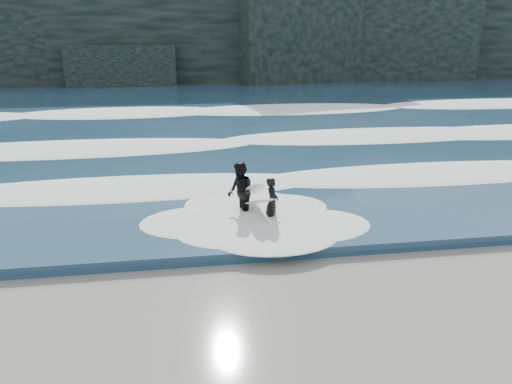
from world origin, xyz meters
TOP-DOWN VIEW (x-y plane):
  - ground at (0.00, 0.00)m, footprint 120.00×120.00m
  - sea at (0.00, 29.00)m, footprint 90.00×52.00m
  - headland at (0.00, 46.00)m, footprint 70.00×9.00m
  - foam_near at (0.00, 9.00)m, footprint 60.00×3.20m
  - foam_mid at (0.00, 16.00)m, footprint 60.00×4.00m
  - foam_far at (0.00, 25.00)m, footprint 60.00×4.80m
  - surfer_left at (-0.48, 5.36)m, footprint 1.16×2.05m
  - surfer_right at (-1.20, 5.89)m, footprint 1.12×1.90m

SIDE VIEW (x-z plane):
  - ground at x=0.00m, z-range 0.00..0.00m
  - sea at x=0.00m, z-range 0.00..0.30m
  - foam_near at x=0.00m, z-range 0.30..0.50m
  - foam_mid at x=0.00m, z-range 0.30..0.54m
  - foam_far at x=0.00m, z-range 0.30..0.60m
  - surfer_left at x=-0.48m, z-range 0.01..1.51m
  - surfer_right at x=-1.20m, z-range 0.01..1.84m
  - headland at x=0.00m, z-range 0.00..10.00m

